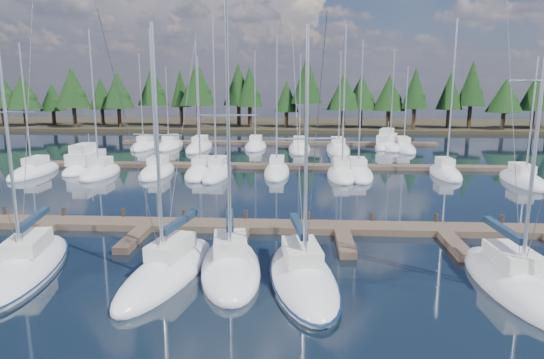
# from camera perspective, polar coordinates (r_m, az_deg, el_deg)

# --- Properties ---
(ground) EXTENTS (260.00, 260.00, 0.00)m
(ground) POSITION_cam_1_polar(r_m,az_deg,el_deg) (41.90, -1.38, -0.98)
(ground) COLOR black
(ground) RESTS_ON ground
(far_shore) EXTENTS (220.00, 30.00, 0.60)m
(far_shore) POSITION_cam_1_polar(r_m,az_deg,el_deg) (101.21, 1.52, 6.48)
(far_shore) COLOR #2D2619
(far_shore) RESTS_ON ground
(main_dock) EXTENTS (44.00, 6.13, 0.90)m
(main_dock) POSITION_cam_1_polar(r_m,az_deg,el_deg) (29.68, -3.46, -5.82)
(main_dock) COLOR brown
(main_dock) RESTS_ON ground
(back_docks) EXTENTS (50.00, 21.80, 0.40)m
(back_docks) POSITION_cam_1_polar(r_m,az_deg,el_deg) (61.10, 0.18, 3.14)
(back_docks) COLOR brown
(back_docks) RESTS_ON ground
(front_sailboat_1) EXTENTS (4.54, 9.89, 13.94)m
(front_sailboat_1) POSITION_cam_1_polar(r_m,az_deg,el_deg) (26.36, -26.95, -9.16)
(front_sailboat_1) COLOR silver
(front_sailboat_1) RESTS_ON ground
(front_sailboat_2) EXTENTS (4.09, 9.27, 12.23)m
(front_sailboat_2) POSITION_cam_1_polar(r_m,az_deg,el_deg) (23.63, -12.12, -10.47)
(front_sailboat_2) COLOR silver
(front_sailboat_2) RESTS_ON ground
(front_sailboat_3) EXTENTS (4.00, 8.27, 13.69)m
(front_sailboat_3) POSITION_cam_1_polar(r_m,az_deg,el_deg) (23.70, -4.89, -10.15)
(front_sailboat_3) COLOR silver
(front_sailboat_3) RESTS_ON ground
(front_sailboat_4) EXTENTS (4.31, 9.44, 12.07)m
(front_sailboat_4) POSITION_cam_1_polar(r_m,az_deg,el_deg) (22.52, 3.64, -11.38)
(front_sailboat_4) COLOR silver
(front_sailboat_4) RESTS_ON ground
(front_sailboat_5) EXTENTS (3.44, 8.99, 16.43)m
(front_sailboat_5) POSITION_cam_1_polar(r_m,az_deg,el_deg) (24.41, 26.66, -10.70)
(front_sailboat_5) COLOR silver
(front_sailboat_5) RESTS_ON ground
(back_sailboat_rows) EXTENTS (49.01, 31.43, 15.84)m
(back_sailboat_rows) POSITION_cam_1_polar(r_m,az_deg,el_deg) (56.81, -0.23, 2.58)
(back_sailboat_rows) COLOR silver
(back_sailboat_rows) RESTS_ON ground
(motor_yacht_left) EXTENTS (3.17, 8.96, 4.45)m
(motor_yacht_left) POSITION_cam_1_polar(r_m,az_deg,el_deg) (54.21, -20.98, 1.63)
(motor_yacht_left) COLOR silver
(motor_yacht_left) RESTS_ON ground
(motor_yacht_right) EXTENTS (5.44, 9.17, 4.35)m
(motor_yacht_right) POSITION_cam_1_polar(r_m,az_deg,el_deg) (69.75, 13.33, 4.10)
(motor_yacht_right) COLOR silver
(motor_yacht_right) RESTS_ON ground
(tree_line) EXTENTS (186.59, 11.74, 13.27)m
(tree_line) POSITION_cam_1_polar(r_m,az_deg,el_deg) (91.04, 0.37, 10.43)
(tree_line) COLOR black
(tree_line) RESTS_ON far_shore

